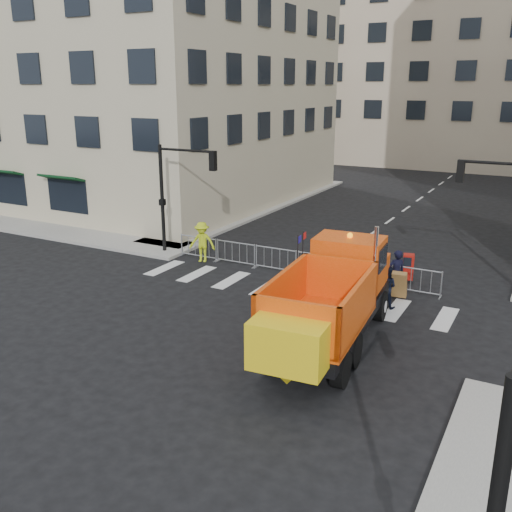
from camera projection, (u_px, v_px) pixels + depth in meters
The scene contains 12 objects.
ground at pixel (222, 342), 18.74m from camera, with size 120.00×120.00×0.00m, color black.
sidewalk_back at pixel (320, 269), 25.89m from camera, with size 64.00×5.00×0.15m, color gray.
building_left at pixel (128, 14), 40.97m from camera, with size 24.00×22.00×26.00m, color #B6AB8B.
building_far at pixel (483, 46), 59.12m from camera, with size 30.00×18.00×24.00m, color #BCA790.
traffic_light_left at pixel (162, 200), 27.93m from camera, with size 0.18×0.18×5.40m, color black.
crowd_barriers at pixel (297, 262), 25.33m from camera, with size 12.60×0.60×1.10m, color #9EA0A5, non-canonical shape.
plow_truck at pixel (331, 298), 17.96m from camera, with size 3.54×9.91×3.78m.
cop_a at pixel (396, 273), 22.62m from camera, with size 0.69×0.45×1.90m, color black.
cop_b at pixel (386, 287), 21.47m from camera, with size 0.79×0.61×1.62m, color black.
cop_c at pixel (378, 290), 21.13m from camera, with size 0.96×0.40×1.64m, color black.
worker at pixel (202, 242), 26.55m from camera, with size 1.23×0.70×1.90m, color #ADC216.
newspaper_box at pixel (408, 267), 24.23m from camera, with size 0.45×0.40×1.10m, color #9E130C.
Camera 1 is at (9.14, -14.55, 8.10)m, focal length 40.00 mm.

